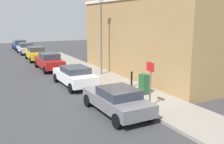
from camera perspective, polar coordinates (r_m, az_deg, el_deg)
name	(u,v)px	position (r m, az deg, el deg)	size (l,w,h in m)	color
ground	(117,103)	(13.87, 1.14, -6.96)	(80.00, 80.00, 0.00)	#38383A
sidewalk	(100,77)	(19.80, -2.66, -1.02)	(2.79, 30.00, 0.15)	gray
corner_building	(163,12)	(21.09, 11.22, 12.91)	(7.35, 13.94, 9.91)	#9E7A4C
car_grey	(117,100)	(12.24, 1.11, -6.17)	(1.92, 4.21, 1.29)	slate
car_white	(75,76)	(17.36, -8.29, -0.79)	(1.90, 4.33, 1.34)	silver
car_red	(49,61)	(23.32, -13.78, 2.33)	(1.82, 4.39, 1.51)	maroon
car_yellow	(36,53)	(29.02, -16.53, 4.03)	(1.94, 4.34, 1.50)	gold
car_silver	(26,48)	(34.91, -18.59, 5.05)	(1.88, 4.09, 1.42)	#B7B7BC
car_blue	(20,45)	(40.14, -19.78, 5.75)	(1.82, 4.03, 1.38)	navy
utility_cabinet	(144,85)	(15.07, 7.11, -2.82)	(0.46, 0.61, 1.15)	#1E4C28
bollard_near_cabinet	(132,79)	(16.35, 4.38, -1.52)	(0.14, 0.14, 1.04)	black
street_sign	(150,78)	(12.48, 8.50, -1.29)	(0.08, 0.60, 2.30)	#59595B
lamppost	(101,34)	(19.94, -2.44, 8.45)	(0.20, 0.44, 5.72)	#59595B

